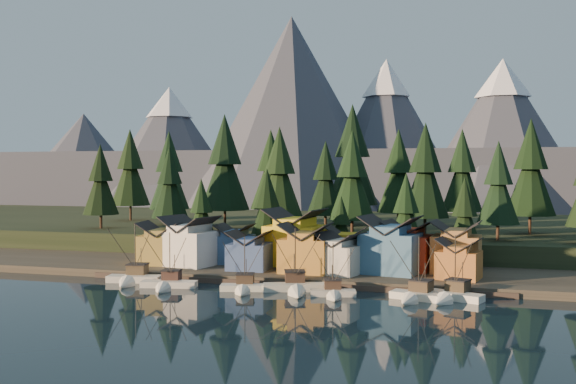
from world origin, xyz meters
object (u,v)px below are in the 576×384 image
(boat_5, at_px, (415,287))
(house_front_0, at_px, (162,242))
(house_back_0, at_px, (186,239))
(house_back_1, at_px, (235,243))
(boat_0, at_px, (132,271))
(boat_6, at_px, (451,287))
(boat_4, at_px, (333,285))
(house_front_1, at_px, (190,240))
(boat_1, at_px, (167,277))
(boat_3, at_px, (296,279))
(boat_2, at_px, (244,280))

(boat_5, bearing_deg, house_front_0, 179.81)
(house_front_0, height_order, house_back_0, house_back_0)
(house_back_0, xyz_separation_m, house_back_1, (11.57, -0.56, -0.51))
(boat_0, distance_m, boat_6, 58.71)
(boat_0, distance_m, house_front_0, 15.37)
(boat_4, relative_size, boat_5, 0.86)
(house_front_1, bearing_deg, house_back_1, 45.88)
(house_front_0, bearing_deg, boat_1, -68.23)
(boat_1, bearing_deg, boat_6, -8.03)
(boat_6, distance_m, house_back_1, 49.98)
(house_back_1, bearing_deg, boat_4, -42.97)
(boat_1, distance_m, boat_5, 44.25)
(house_front_1, height_order, house_back_1, house_front_1)
(boat_1, distance_m, boat_4, 30.64)
(boat_5, bearing_deg, house_back_1, 167.99)
(boat_4, bearing_deg, boat_5, -12.26)
(house_back_0, relative_size, house_back_1, 1.20)
(boat_4, relative_size, house_back_0, 1.00)
(boat_4, relative_size, house_back_1, 1.20)
(house_front_1, bearing_deg, boat_3, -16.58)
(boat_2, xyz_separation_m, boat_4, (16.19, -0.34, -0.08))
(boat_1, relative_size, boat_6, 0.96)
(boat_2, relative_size, house_back_1, 1.28)
(boat_1, relative_size, boat_3, 0.90)
(house_front_1, height_order, house_back_0, house_front_1)
(boat_1, distance_m, boat_3, 23.58)
(boat_4, distance_m, boat_5, 13.61)
(boat_3, bearing_deg, house_back_1, 114.95)
(boat_0, xyz_separation_m, boat_1, (8.83, -3.02, -0.35))
(boat_1, height_order, house_back_0, house_back_0)
(boat_4, bearing_deg, house_front_1, 138.30)
(boat_4, bearing_deg, boat_2, 163.83)
(boat_0, relative_size, house_front_0, 1.24)
(boat_3, bearing_deg, boat_2, 175.12)
(boat_6, xyz_separation_m, house_front_0, (-60.03, 15.14, 3.89))
(boat_4, xyz_separation_m, house_front_0, (-40.79, 17.35, 4.20))
(boat_3, bearing_deg, boat_6, -18.89)
(boat_0, bearing_deg, boat_3, -9.94)
(house_front_1, distance_m, house_back_0, 6.92)
(house_back_1, bearing_deg, house_front_1, -148.41)
(boat_3, xyz_separation_m, boat_6, (26.49, -0.26, 0.08))
(boat_0, distance_m, boat_4, 39.55)
(boat_4, height_order, house_back_0, house_back_0)
(boat_5, bearing_deg, boat_1, -161.64)
(house_front_0, height_order, house_back_1, house_front_0)
(boat_3, bearing_deg, house_front_0, 137.75)
(boat_6, bearing_deg, boat_0, -158.80)
(boat_0, xyz_separation_m, boat_6, (58.71, -0.31, -0.08))
(boat_3, relative_size, boat_4, 1.27)
(boat_6, relative_size, house_front_1, 1.01)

